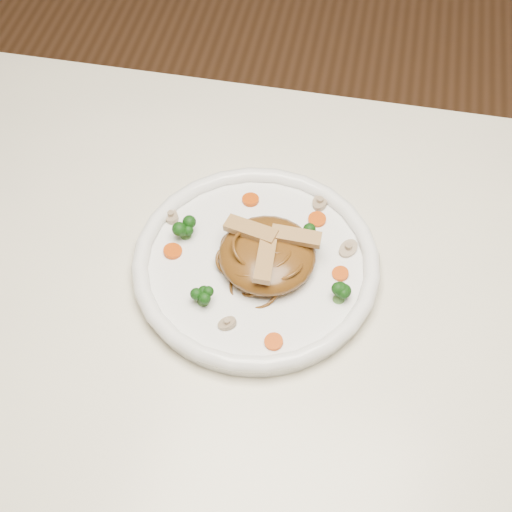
# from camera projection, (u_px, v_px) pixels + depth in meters

# --- Properties ---
(table) EXTENTS (1.20, 0.80, 0.75)m
(table) POSITION_uv_depth(u_px,v_px,m) (289.00, 368.00, 0.90)
(table) COLOR beige
(table) RESTS_ON ground
(plate) EXTENTS (0.37, 0.37, 0.02)m
(plate) POSITION_uv_depth(u_px,v_px,m) (256.00, 267.00, 0.87)
(plate) COLOR white
(plate) RESTS_ON table
(noodle_mound) EXTENTS (0.14, 0.14, 0.04)m
(noodle_mound) POSITION_uv_depth(u_px,v_px,m) (267.00, 255.00, 0.85)
(noodle_mound) COLOR brown
(noodle_mound) RESTS_ON plate
(chicken_a) EXTENTS (0.06, 0.02, 0.01)m
(chicken_a) POSITION_uv_depth(u_px,v_px,m) (296.00, 236.00, 0.84)
(chicken_a) COLOR tan
(chicken_a) RESTS_ON noodle_mound
(chicken_b) EXTENTS (0.07, 0.04, 0.01)m
(chicken_b) POSITION_uv_depth(u_px,v_px,m) (251.00, 230.00, 0.84)
(chicken_b) COLOR tan
(chicken_b) RESTS_ON noodle_mound
(chicken_c) EXTENTS (0.02, 0.06, 0.01)m
(chicken_c) POSITION_uv_depth(u_px,v_px,m) (265.00, 261.00, 0.82)
(chicken_c) COLOR tan
(chicken_c) RESTS_ON noodle_mound
(broccoli_0) EXTENTS (0.03, 0.03, 0.03)m
(broccoli_0) POSITION_uv_depth(u_px,v_px,m) (311.00, 234.00, 0.86)
(broccoli_0) COLOR #11460E
(broccoli_0) RESTS_ON plate
(broccoli_1) EXTENTS (0.03, 0.03, 0.03)m
(broccoli_1) POSITION_uv_depth(u_px,v_px,m) (185.00, 227.00, 0.87)
(broccoli_1) COLOR #11460E
(broccoli_1) RESTS_ON plate
(broccoli_2) EXTENTS (0.03, 0.03, 0.03)m
(broccoli_2) POSITION_uv_depth(u_px,v_px,m) (203.00, 295.00, 0.82)
(broccoli_2) COLOR #11460E
(broccoli_2) RESTS_ON plate
(broccoli_3) EXTENTS (0.03, 0.03, 0.03)m
(broccoli_3) POSITION_uv_depth(u_px,v_px,m) (340.00, 293.00, 0.82)
(broccoli_3) COLOR #11460E
(broccoli_3) RESTS_ON plate
(carrot_0) EXTENTS (0.03, 0.03, 0.00)m
(carrot_0) POSITION_uv_depth(u_px,v_px,m) (317.00, 219.00, 0.90)
(carrot_0) COLOR #BF3A07
(carrot_0) RESTS_ON plate
(carrot_1) EXTENTS (0.02, 0.02, 0.00)m
(carrot_1) POSITION_uv_depth(u_px,v_px,m) (173.00, 251.00, 0.87)
(carrot_1) COLOR #BF3A07
(carrot_1) RESTS_ON plate
(carrot_2) EXTENTS (0.03, 0.03, 0.00)m
(carrot_2) POSITION_uv_depth(u_px,v_px,m) (340.00, 274.00, 0.85)
(carrot_2) COLOR #BF3A07
(carrot_2) RESTS_ON plate
(carrot_3) EXTENTS (0.02, 0.02, 0.00)m
(carrot_3) POSITION_uv_depth(u_px,v_px,m) (251.00, 200.00, 0.91)
(carrot_3) COLOR #BF3A07
(carrot_3) RESTS_ON plate
(carrot_4) EXTENTS (0.03, 0.03, 0.00)m
(carrot_4) POSITION_uv_depth(u_px,v_px,m) (274.00, 342.00, 0.79)
(carrot_4) COLOR #BF3A07
(carrot_4) RESTS_ON plate
(mushroom_0) EXTENTS (0.03, 0.03, 0.01)m
(mushroom_0) POSITION_uv_depth(u_px,v_px,m) (227.00, 324.00, 0.81)
(mushroom_0) COLOR tan
(mushroom_0) RESTS_ON plate
(mushroom_1) EXTENTS (0.04, 0.04, 0.01)m
(mushroom_1) POSITION_uv_depth(u_px,v_px,m) (348.00, 249.00, 0.87)
(mushroom_1) COLOR tan
(mushroom_1) RESTS_ON plate
(mushroom_2) EXTENTS (0.03, 0.03, 0.01)m
(mushroom_2) POSITION_uv_depth(u_px,v_px,m) (171.00, 216.00, 0.90)
(mushroom_2) COLOR tan
(mushroom_2) RESTS_ON plate
(mushroom_3) EXTENTS (0.03, 0.03, 0.01)m
(mushroom_3) POSITION_uv_depth(u_px,v_px,m) (320.00, 203.00, 0.91)
(mushroom_3) COLOR tan
(mushroom_3) RESTS_ON plate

